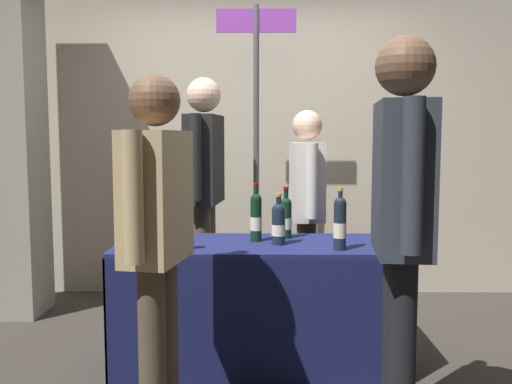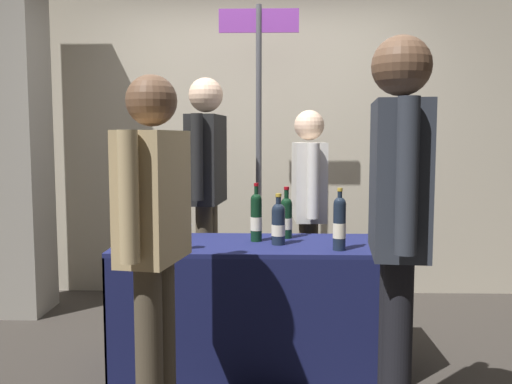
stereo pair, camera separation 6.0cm
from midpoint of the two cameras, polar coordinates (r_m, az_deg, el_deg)
The scene contains 17 objects.
ground_plane at distance 3.49m, azimuth -0.51°, elevation -17.16°, with size 12.00×12.00×0.00m, color #38332D.
back_partition at distance 4.85m, azimuth -0.18°, elevation 8.02°, with size 7.44×0.12×3.11m, color #B2A893.
concrete_pillar at distance 4.61m, azimuth -24.32°, elevation 6.55°, with size 0.44×0.44×2.93m, color gray.
tasting_table at distance 3.33m, azimuth -0.52°, elevation -9.13°, with size 1.63×0.65×0.74m.
featured_wine_bottle at distance 3.21m, azimuth 1.78°, elevation -3.19°, with size 0.08×0.08×0.30m.
display_bottle_0 at distance 3.42m, azimuth 2.57°, elevation -2.55°, with size 0.07×0.07×0.32m.
display_bottle_1 at distance 3.29m, azimuth -11.44°, elevation -2.79°, with size 0.08×0.08×0.34m.
display_bottle_2 at distance 3.09m, azimuth 8.03°, elevation -3.14°, with size 0.07×0.07×0.34m.
display_bottle_3 at distance 3.31m, azimuth -0.49°, elevation -2.54°, with size 0.07×0.07×0.35m.
wine_glass_near_vendor at distance 3.10m, azimuth -7.78°, elevation -4.07°, with size 0.08×0.08×0.14m.
flower_vase at distance 3.46m, azimuth -11.07°, elevation -2.66°, with size 0.09×0.09×0.36m.
brochure_stand at distance 3.14m, azimuth -10.40°, elevation -4.18°, with size 0.17×0.01×0.18m, color silver.
vendor_presenter at distance 3.99m, azimuth 4.77°, elevation -0.56°, with size 0.23×0.63×1.54m.
vendor_assistant at distance 3.99m, azimuth -5.72°, elevation 1.68°, with size 0.26×0.63×1.77m.
taster_foreground_right at distance 2.49m, azimuth -10.79°, elevation -3.36°, with size 0.28×0.57×1.62m.
taster_foreground_left at distance 2.36m, azimuth 13.97°, elevation -1.49°, with size 0.26×0.60×1.76m.
booth_signpost at distance 4.23m, azimuth -0.38°, elevation 6.89°, with size 0.59×0.04×2.33m.
Camera 1 is at (0.03, -3.22, 1.35)m, focal length 39.13 mm.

